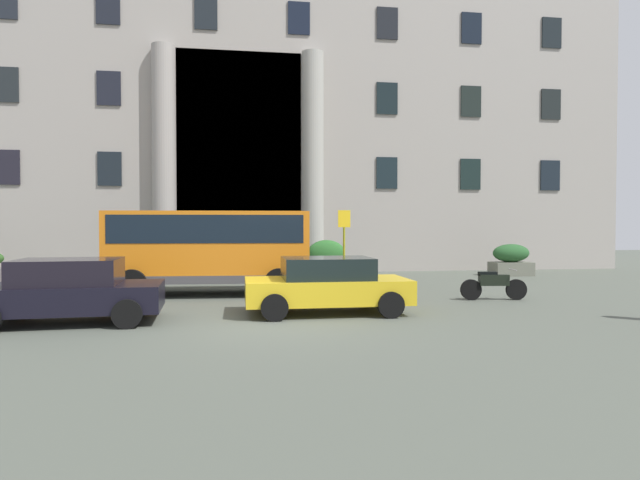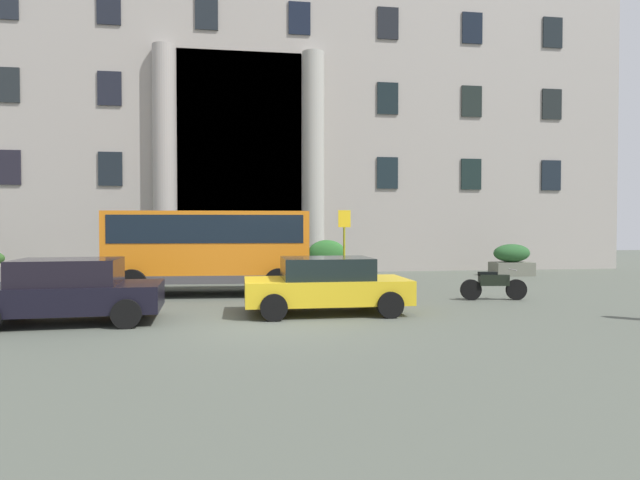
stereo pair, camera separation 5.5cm
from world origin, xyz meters
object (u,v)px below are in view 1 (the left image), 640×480
object	(u,v)px
bus_stop_sign	(344,239)
orange_minibus	(211,245)
parked_coupe_end	(69,290)
hedge_planter_entrance_right	(326,260)
hedge_planter_entrance_left	(133,264)
motorcycle_near_kerb	(492,284)
hedge_planter_east	(511,260)
parked_sedan_far	(327,285)
hedge_planter_far_east	(239,261)

from	to	relation	value
bus_stop_sign	orange_minibus	bearing A→B (deg)	-160.76
bus_stop_sign	parked_coupe_end	distance (m)	9.69
hedge_planter_entrance_right	hedge_planter_entrance_left	bearing A→B (deg)	174.28
parked_coupe_end	motorcycle_near_kerb	bearing A→B (deg)	7.56
hedge_planter_east	hedge_planter_entrance_left	bearing A→B (deg)	177.44
hedge_planter_entrance_right	motorcycle_near_kerb	world-z (taller)	hedge_planter_entrance_right
hedge_planter_entrance_left	parked_sedan_far	world-z (taller)	parked_sedan_far
motorcycle_near_kerb	parked_coupe_end	bearing A→B (deg)	-162.09
hedge_planter_east	hedge_planter_far_east	xyz separation A→B (m)	(-11.62, 0.33, 0.07)
orange_minibus	parked_coupe_end	world-z (taller)	orange_minibus
hedge_planter_entrance_left	hedge_planter_entrance_right	bearing A→B (deg)	-5.72
bus_stop_sign	hedge_planter_east	distance (m)	8.60
hedge_planter_far_east	parked_sedan_far	world-z (taller)	hedge_planter_far_east
bus_stop_sign	parked_sedan_far	bearing A→B (deg)	-105.25
parked_sedan_far	hedge_planter_entrance_left	bearing A→B (deg)	123.58
bus_stop_sign	parked_sedan_far	size ratio (longest dim) A/B	0.68
parked_sedan_far	motorcycle_near_kerb	size ratio (longest dim) A/B	2.07
orange_minibus	hedge_planter_east	world-z (taller)	orange_minibus
motorcycle_near_kerb	bus_stop_sign	bearing A→B (deg)	138.14
hedge_planter_entrance_right	parked_sedan_far	size ratio (longest dim) A/B	0.40
hedge_planter_entrance_left	motorcycle_near_kerb	bearing A→B (deg)	-34.55
hedge_planter_entrance_left	hedge_planter_far_east	distance (m)	4.25
hedge_planter_far_east	motorcycle_near_kerb	size ratio (longest dim) A/B	0.84
parked_coupe_end	parked_sedan_far	world-z (taller)	parked_coupe_end
orange_minibus	bus_stop_sign	distance (m)	4.81
parked_coupe_end	parked_sedan_far	distance (m)	5.86
hedge_planter_east	hedge_planter_entrance_right	distance (m)	8.10
hedge_planter_east	hedge_planter_far_east	world-z (taller)	hedge_planter_far_east
hedge_planter_entrance_right	parked_coupe_end	bearing A→B (deg)	-128.19
orange_minibus	hedge_planter_entrance_left	distance (m)	6.42
hedge_planter_east	motorcycle_near_kerb	world-z (taller)	hedge_planter_east
hedge_planter_entrance_right	hedge_planter_far_east	bearing A→B (deg)	173.65
hedge_planter_far_east	parked_sedan_far	bearing A→B (deg)	-76.97
hedge_planter_east	parked_sedan_far	xyz separation A→B (m)	(-9.51, -8.79, 0.05)
parked_sedan_far	motorcycle_near_kerb	distance (m)	5.37
parked_coupe_end	bus_stop_sign	bearing A→B (deg)	36.57
bus_stop_sign	hedge_planter_entrance_right	xyz separation A→B (m)	(-0.14, 3.03, -0.91)
parked_coupe_end	hedge_planter_far_east	bearing A→B (deg)	65.41
hedge_planter_entrance_left	hedge_planter_far_east	bearing A→B (deg)	-5.20
hedge_planter_far_east	parked_coupe_end	bearing A→B (deg)	-111.22
hedge_planter_entrance_left	parked_sedan_far	bearing A→B (deg)	-56.28
hedge_planter_entrance_left	bus_stop_sign	bearing A→B (deg)	-25.78
bus_stop_sign	hedge_planter_far_east	size ratio (longest dim) A/B	1.68
hedge_planter_entrance_right	motorcycle_near_kerb	bearing A→B (deg)	-62.50
bus_stop_sign	hedge_planter_far_east	xyz separation A→B (m)	(-3.66, 3.42, -0.94)
hedge_planter_entrance_left	motorcycle_near_kerb	distance (m)	13.90
hedge_planter_east	parked_coupe_end	world-z (taller)	parked_coupe_end
bus_stop_sign	parked_coupe_end	size ratio (longest dim) A/B	0.67
bus_stop_sign	parked_coupe_end	world-z (taller)	bus_stop_sign
hedge_planter_east	parked_coupe_end	bearing A→B (deg)	-148.82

